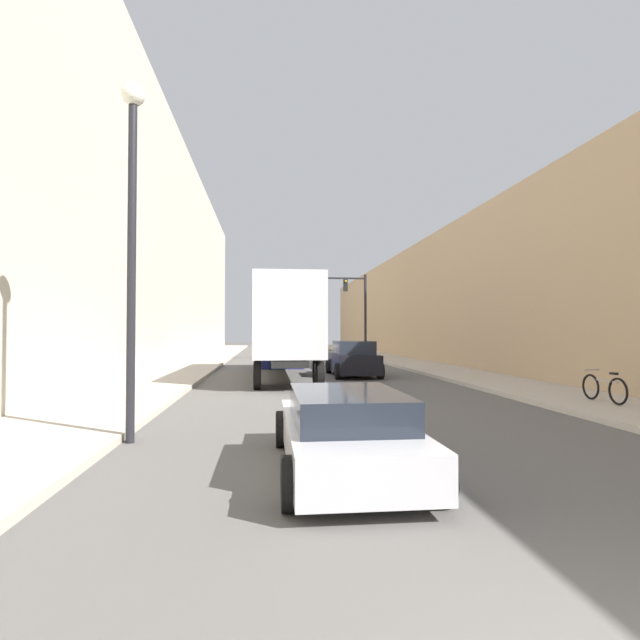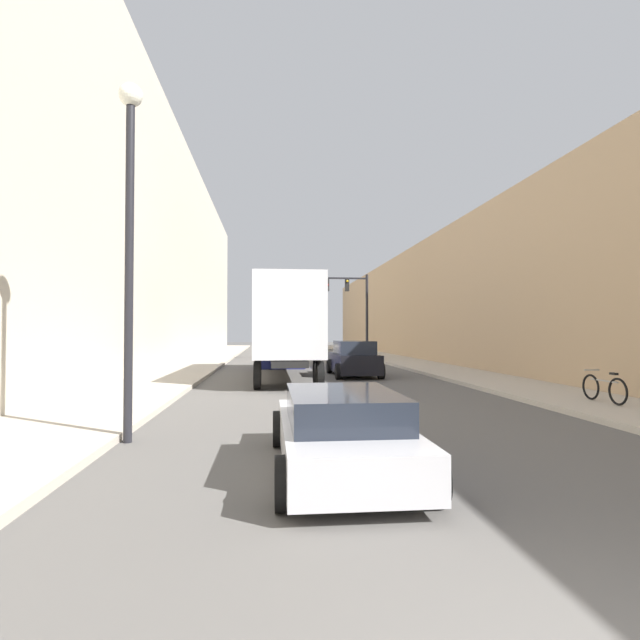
% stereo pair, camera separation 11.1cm
% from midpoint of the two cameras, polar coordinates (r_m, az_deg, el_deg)
% --- Properties ---
extents(sidewalk_right, '(3.28, 80.00, 0.15)m').
position_cam_midpoint_polar(sidewalk_right, '(33.33, 10.00, -4.77)').
color(sidewalk_right, '#B2A899').
rests_on(sidewalk_right, ground).
extents(sidewalk_left, '(3.28, 80.00, 0.15)m').
position_cam_midpoint_polar(sidewalk_left, '(32.38, -13.55, -4.85)').
color(sidewalk_left, '#B2A899').
rests_on(sidewalk_left, ground).
extents(building_right, '(6.00, 80.00, 8.47)m').
position_cam_midpoint_polar(building_right, '(34.88, 17.33, 2.26)').
color(building_right, tan).
rests_on(building_right, ground).
extents(building_left, '(6.00, 80.00, 15.78)m').
position_cam_midpoint_polar(building_left, '(33.77, -21.39, 8.66)').
color(building_left, '#BCB29E').
rests_on(building_left, ground).
extents(semi_truck, '(2.56, 12.92, 4.19)m').
position_cam_midpoint_polar(semi_truck, '(23.11, -3.92, -0.61)').
color(semi_truck, silver).
rests_on(semi_truck, ground).
extents(sedan_car, '(1.99, 4.54, 1.19)m').
position_cam_midpoint_polar(sedan_car, '(7.61, 2.82, -12.55)').
color(sedan_car, '#B7B7BC').
rests_on(sedan_car, ground).
extents(suv_car, '(2.11, 4.56, 1.65)m').
position_cam_midpoint_polar(suv_car, '(23.38, 3.99, -4.50)').
color(suv_car, black).
rests_on(suv_car, ground).
extents(traffic_signal_gantry, '(6.07, 0.35, 6.34)m').
position_cam_midpoint_polar(traffic_signal_gantry, '(36.95, 3.01, 2.45)').
color(traffic_signal_gantry, black).
rests_on(traffic_signal_gantry, ground).
extents(street_lamp, '(0.44, 0.44, 6.76)m').
position_cam_midpoint_polar(street_lamp, '(10.23, -20.63, 11.62)').
color(street_lamp, black).
rests_on(street_lamp, ground).
extents(parked_bicycle, '(0.44, 1.82, 0.86)m').
position_cam_midpoint_polar(parked_bicycle, '(15.65, 29.87, -6.80)').
color(parked_bicycle, black).
rests_on(parked_bicycle, sidewalk_right).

